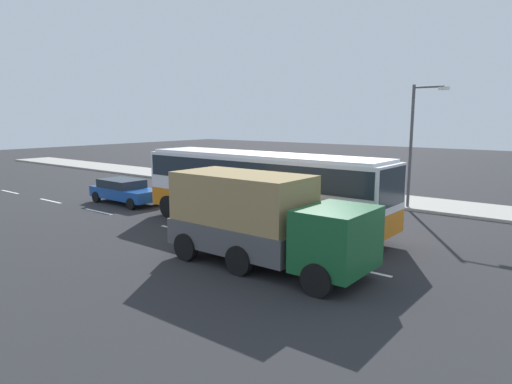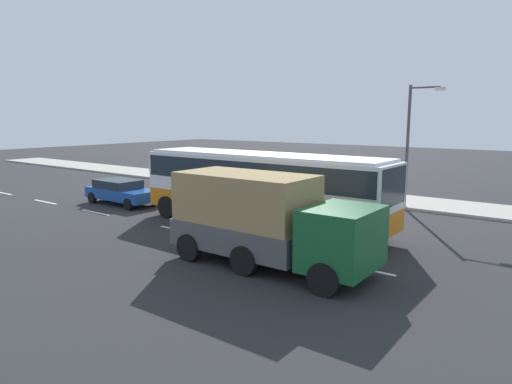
# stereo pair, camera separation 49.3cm
# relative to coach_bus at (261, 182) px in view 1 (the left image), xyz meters

# --- Properties ---
(ground_plane) EXTENTS (120.00, 120.00, 0.00)m
(ground_plane) POSITION_rel_coach_bus_xyz_m (-1.87, 0.57, -2.09)
(ground_plane) COLOR #28282B
(sidewalk_curb) EXTENTS (80.00, 4.00, 0.15)m
(sidewalk_curb) POSITION_rel_coach_bus_xyz_m (-1.87, 9.81, -2.01)
(sidewalk_curb) COLOR #A8A399
(sidewalk_curb) RESTS_ON ground_plane
(lane_centreline) EXTENTS (27.62, 0.16, 0.01)m
(lane_centreline) POSITION_rel_coach_bus_xyz_m (-7.74, -2.58, -2.09)
(lane_centreline) COLOR white
(lane_centreline) RESTS_ON ground_plane
(coach_bus) EXTENTS (12.19, 2.89, 3.36)m
(coach_bus) POSITION_rel_coach_bus_xyz_m (0.00, 0.00, 0.00)
(coach_bus) COLOR orange
(coach_bus) RESTS_ON ground_plane
(cargo_truck) EXTENTS (7.05, 2.65, 3.06)m
(cargo_truck) POSITION_rel_coach_bus_xyz_m (3.24, -4.20, -0.47)
(cargo_truck) COLOR #19592D
(cargo_truck) RESTS_ON ground_plane
(car_blue_saloon) EXTENTS (4.71, 2.04, 1.38)m
(car_blue_saloon) POSITION_rel_coach_bus_xyz_m (-9.75, -0.25, -1.34)
(car_blue_saloon) COLOR #194799
(car_blue_saloon) RESTS_ON ground_plane
(pedestrian_near_curb) EXTENTS (0.32, 0.32, 1.72)m
(pedestrian_near_curb) POSITION_rel_coach_bus_xyz_m (-2.55, 8.27, -0.94)
(pedestrian_near_curb) COLOR brown
(pedestrian_near_curb) RESTS_ON sidewalk_curb
(street_lamp) EXTENTS (1.85, 0.24, 6.47)m
(street_lamp) POSITION_rel_coach_bus_xyz_m (3.96, 8.24, 1.82)
(street_lamp) COLOR #47474C
(street_lamp) RESTS_ON sidewalk_curb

